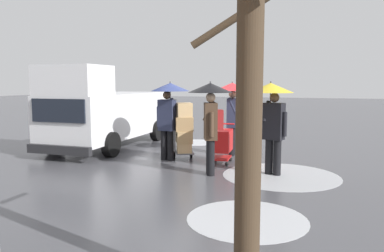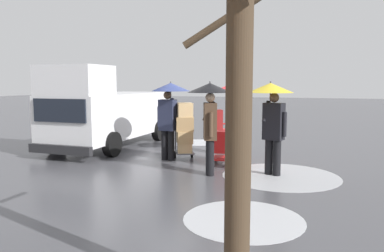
% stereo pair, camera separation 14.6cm
% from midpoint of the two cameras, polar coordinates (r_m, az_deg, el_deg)
% --- Properties ---
extents(ground_plane, '(90.00, 90.00, 0.00)m').
position_cam_midpoint_polar(ground_plane, '(10.47, 1.48, -5.10)').
color(ground_plane, '#4C4C51').
extents(slush_patch_near_cluster, '(1.89, 1.89, 0.01)m').
position_cam_midpoint_polar(slush_patch_near_cluster, '(6.11, 8.48, -13.74)').
color(slush_patch_near_cluster, silver).
rests_on(slush_patch_near_cluster, ground).
extents(slush_patch_under_van, '(1.43, 1.43, 0.01)m').
position_cam_midpoint_polar(slush_patch_under_van, '(13.44, 1.36, -2.48)').
color(slush_patch_under_van, silver).
rests_on(slush_patch_under_van, ground).
extents(slush_patch_mid_street, '(2.65, 2.65, 0.01)m').
position_cam_midpoint_polar(slush_patch_mid_street, '(8.93, 13.67, -7.32)').
color(slush_patch_mid_street, '#ADAFB5').
rests_on(slush_patch_mid_street, ground).
extents(cargo_van_parked_right, '(2.27, 5.37, 2.60)m').
position_cam_midpoint_polar(cargo_van_parked_right, '(12.62, -12.34, 2.15)').
color(cargo_van_parked_right, white).
rests_on(cargo_van_parked_right, ground).
extents(shopping_cart_vendor, '(0.62, 0.86, 1.02)m').
position_cam_midpoint_polar(shopping_cart_vendor, '(9.98, 4.88, -2.39)').
color(shopping_cart_vendor, red).
rests_on(shopping_cart_vendor, ground).
extents(hand_dolly_boxes, '(0.78, 0.86, 1.57)m').
position_cam_midpoint_polar(hand_dolly_boxes, '(10.29, -0.72, -0.49)').
color(hand_dolly_boxes, '#515156').
rests_on(hand_dolly_boxes, ground).
extents(pedestrian_pink_side, '(1.04, 1.04, 2.15)m').
position_cam_midpoint_polar(pedestrian_pink_side, '(8.66, 3.27, 2.93)').
color(pedestrian_pink_side, black).
rests_on(pedestrian_pink_side, ground).
extents(pedestrian_black_side, '(1.04, 1.04, 2.15)m').
position_cam_midpoint_polar(pedestrian_black_side, '(10.23, -3.02, 3.57)').
color(pedestrian_black_side, black).
rests_on(pedestrian_black_side, ground).
extents(pedestrian_white_side, '(1.04, 1.04, 2.15)m').
position_cam_midpoint_polar(pedestrian_white_side, '(10.98, 6.61, 3.74)').
color(pedestrian_white_side, black).
rests_on(pedestrian_white_side, ground).
extents(pedestrian_far_side, '(1.04, 1.04, 2.15)m').
position_cam_midpoint_polar(pedestrian_far_side, '(8.80, 12.44, 2.84)').
color(pedestrian_far_side, black).
rests_on(pedestrian_far_side, ground).
extents(bare_tree_near, '(1.27, 1.29, 4.17)m').
position_cam_midpoint_polar(bare_tree_near, '(3.41, 7.96, 4.59)').
color(bare_tree_near, '#423323').
rests_on(bare_tree_near, ground).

